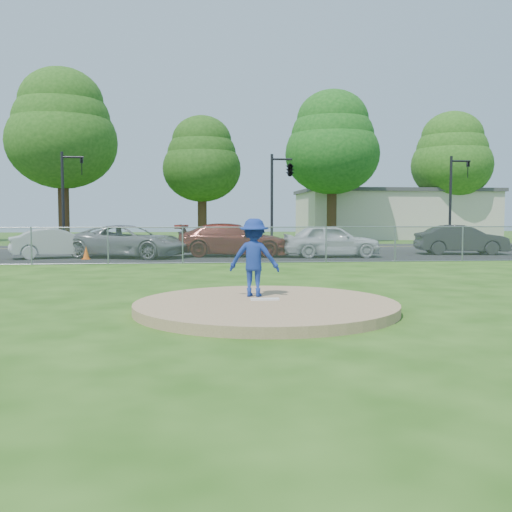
% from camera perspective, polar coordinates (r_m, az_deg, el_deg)
% --- Properties ---
extents(ground, '(120.00, 120.00, 0.00)m').
position_cam_1_polar(ground, '(21.66, -2.17, -1.17)').
color(ground, '#214A10').
rests_on(ground, ground).
extents(pitchers_mound, '(5.40, 5.40, 0.20)m').
position_cam_1_polar(pitchers_mound, '(11.75, 1.00, -5.06)').
color(pitchers_mound, '#997854').
rests_on(pitchers_mound, ground).
extents(pitching_rubber, '(0.60, 0.15, 0.04)m').
position_cam_1_polar(pitching_rubber, '(11.93, 0.89, -4.34)').
color(pitching_rubber, white).
rests_on(pitching_rubber, pitchers_mound).
extents(chain_link_fence, '(40.00, 0.06, 1.50)m').
position_cam_1_polar(chain_link_fence, '(23.59, -2.49, 1.08)').
color(chain_link_fence, gray).
rests_on(chain_link_fence, ground).
extents(parking_lot, '(50.00, 8.00, 0.01)m').
position_cam_1_polar(parking_lot, '(28.12, -3.03, 0.03)').
color(parking_lot, black).
rests_on(parking_lot, ground).
extents(street, '(60.00, 7.00, 0.01)m').
position_cam_1_polar(street, '(35.60, -3.63, 0.86)').
color(street, '#232326').
rests_on(street, ground).
extents(commercial_building, '(16.40, 9.40, 4.30)m').
position_cam_1_polar(commercial_building, '(52.49, 13.51, 4.12)').
color(commercial_building, beige).
rests_on(commercial_building, ground).
extents(tree_left, '(7.84, 7.84, 12.53)m').
position_cam_1_polar(tree_left, '(44.05, -18.84, 12.00)').
color(tree_left, '#392114').
rests_on(tree_left, ground).
extents(tree_center, '(6.16, 6.16, 9.84)m').
position_cam_1_polar(tree_center, '(45.75, -5.44, 9.65)').
color(tree_center, '#3A2315').
rests_on(tree_center, ground).
extents(tree_right, '(7.28, 7.28, 11.63)m').
position_cam_1_polar(tree_right, '(45.11, 7.64, 11.22)').
color(tree_right, '#322112').
rests_on(tree_right, ground).
extents(tree_far_right, '(6.72, 6.72, 10.74)m').
position_cam_1_polar(tree_far_right, '(51.46, 18.99, 9.48)').
color(tree_far_right, '#332012').
rests_on(tree_far_right, ground).
extents(traffic_signal_left, '(1.28, 0.20, 5.60)m').
position_cam_1_polar(traffic_signal_left, '(34.35, -18.37, 6.15)').
color(traffic_signal_left, black).
rests_on(traffic_signal_left, ground).
extents(traffic_signal_center, '(1.42, 2.48, 5.60)m').
position_cam_1_polar(traffic_signal_center, '(34.05, 3.23, 8.47)').
color(traffic_signal_center, black).
rests_on(traffic_signal_center, ground).
extents(traffic_signal_right, '(1.28, 0.20, 5.60)m').
position_cam_1_polar(traffic_signal_right, '(37.01, 19.21, 5.96)').
color(traffic_signal_right, black).
rests_on(traffic_signal_right, ground).
extents(pitcher, '(1.23, 0.90, 1.70)m').
position_cam_1_polar(pitcher, '(12.43, -0.19, -0.15)').
color(pitcher, navy).
rests_on(pitcher, pitchers_mound).
extents(traffic_cone, '(0.31, 0.31, 0.60)m').
position_cam_1_polar(traffic_cone, '(26.77, -16.63, 0.32)').
color(traffic_cone, '#FC630D').
rests_on(traffic_cone, parking_lot).
extents(parked_car_white, '(4.44, 2.79, 1.38)m').
position_cam_1_polar(parked_car_white, '(28.03, -19.26, 1.22)').
color(parked_car_white, silver).
rests_on(parked_car_white, parking_lot).
extents(parked_car_gray, '(6.04, 4.33, 1.53)m').
position_cam_1_polar(parked_car_gray, '(27.38, -12.63, 1.44)').
color(parked_car_gray, slate).
rests_on(parked_car_gray, parking_lot).
extents(parked_car_darkred, '(5.77, 3.07, 1.59)m').
position_cam_1_polar(parked_car_darkred, '(27.63, -2.25, 1.62)').
color(parked_car_darkred, maroon).
rests_on(parked_car_darkred, parking_lot).
extents(parked_car_pearl, '(4.62, 1.91, 1.57)m').
position_cam_1_polar(parked_car_pearl, '(27.37, 7.53, 1.54)').
color(parked_car_pearl, silver).
rests_on(parked_car_pearl, parking_lot).
extents(parked_car_charcoal, '(4.69, 2.17, 1.49)m').
position_cam_1_polar(parked_car_charcoal, '(30.98, 19.85, 1.55)').
color(parked_car_charcoal, '#242426').
rests_on(parked_car_charcoal, parking_lot).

